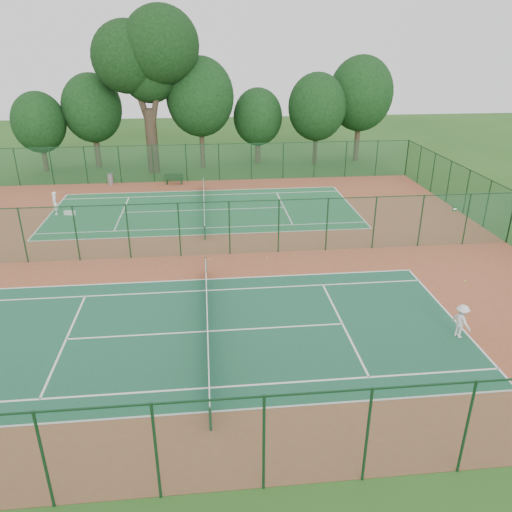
{
  "coord_description": "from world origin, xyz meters",
  "views": [
    {
      "loc": [
        0.17,
        -28.96,
        12.51
      ],
      "look_at": [
        2.76,
        -4.12,
        1.6
      ],
      "focal_mm": 35.0,
      "sensor_mm": 36.0,
      "label": 1
    }
  ],
  "objects_px": {
    "player_near": "(461,321)",
    "big_tree": "(146,56)",
    "kit_bag": "(70,213)",
    "player_far": "(55,203)",
    "bench": "(174,179)",
    "trash_bin": "(110,179)"
  },
  "relations": [
    {
      "from": "bench",
      "to": "kit_bag",
      "type": "distance_m",
      "value": 11.04
    },
    {
      "from": "player_near",
      "to": "big_tree",
      "type": "distance_m",
      "value": 37.9
    },
    {
      "from": "player_near",
      "to": "kit_bag",
      "type": "distance_m",
      "value": 29.22
    },
    {
      "from": "player_near",
      "to": "trash_bin",
      "type": "height_order",
      "value": "player_near"
    },
    {
      "from": "player_near",
      "to": "player_far",
      "type": "distance_m",
      "value": 30.12
    },
    {
      "from": "player_far",
      "to": "bench",
      "type": "relative_size",
      "value": 1.03
    },
    {
      "from": "player_near",
      "to": "big_tree",
      "type": "xyz_separation_m",
      "value": [
        -16.22,
        32.71,
        10.16
      ]
    },
    {
      "from": "player_near",
      "to": "player_far",
      "type": "relative_size",
      "value": 0.91
    },
    {
      "from": "player_far",
      "to": "kit_bag",
      "type": "height_order",
      "value": "player_far"
    },
    {
      "from": "player_far",
      "to": "trash_bin",
      "type": "distance_m",
      "value": 8.96
    },
    {
      "from": "bench",
      "to": "big_tree",
      "type": "distance_m",
      "value": 11.85
    },
    {
      "from": "bench",
      "to": "kit_bag",
      "type": "relative_size",
      "value": 2.09
    },
    {
      "from": "trash_bin",
      "to": "kit_bag",
      "type": "bearing_deg",
      "value": -101.2
    },
    {
      "from": "player_far",
      "to": "bench",
      "type": "bearing_deg",
      "value": 112.06
    },
    {
      "from": "trash_bin",
      "to": "kit_bag",
      "type": "relative_size",
      "value": 1.2
    },
    {
      "from": "trash_bin",
      "to": "big_tree",
      "type": "distance_m",
      "value": 12.01
    },
    {
      "from": "bench",
      "to": "big_tree",
      "type": "height_order",
      "value": "big_tree"
    },
    {
      "from": "player_far",
      "to": "trash_bin",
      "type": "height_order",
      "value": "player_far"
    },
    {
      "from": "trash_bin",
      "to": "big_tree",
      "type": "xyz_separation_m",
      "value": [
        3.78,
        4.48,
        10.48
      ]
    },
    {
      "from": "player_far",
      "to": "big_tree",
      "type": "distance_m",
      "value": 17.7
    },
    {
      "from": "bench",
      "to": "kit_bag",
      "type": "height_order",
      "value": "bench"
    },
    {
      "from": "player_near",
      "to": "trash_bin",
      "type": "bearing_deg",
      "value": 15.37
    }
  ]
}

